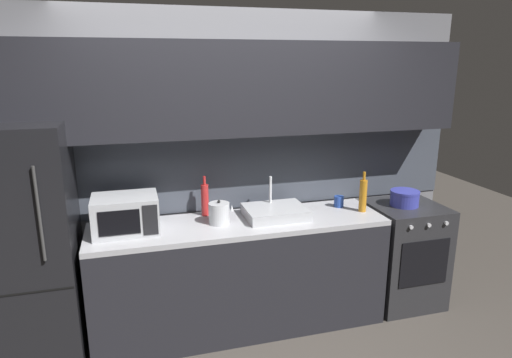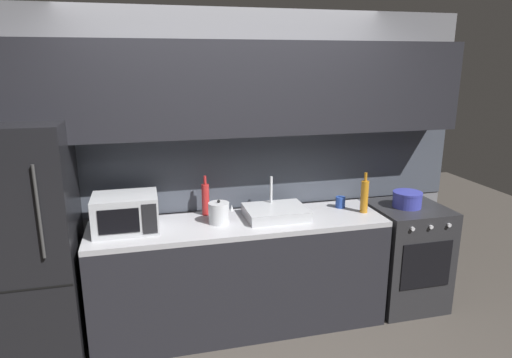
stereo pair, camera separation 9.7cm
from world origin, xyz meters
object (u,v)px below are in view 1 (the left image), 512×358
(refrigerator, at_px, (25,248))
(wine_bottle_amber, at_px, (363,195))
(oven_range, at_px, (403,253))
(cooking_pot, at_px, (405,198))
(microwave, at_px, (126,214))
(kettle, at_px, (219,213))
(mug_blue, at_px, (339,201))
(wine_bottle_red, at_px, (205,199))

(refrigerator, distance_m, wine_bottle_amber, 2.56)
(oven_range, bearing_deg, cooking_pot, 177.34)
(microwave, height_order, wine_bottle_amber, wine_bottle_amber)
(kettle, height_order, mug_blue, kettle)
(microwave, bearing_deg, kettle, -0.86)
(oven_range, bearing_deg, wine_bottle_amber, -175.57)
(wine_bottle_red, xyz_separation_m, mug_blue, (1.13, -0.10, -0.09))
(refrigerator, height_order, wine_bottle_red, refrigerator)
(refrigerator, relative_size, microwave, 3.74)
(wine_bottle_amber, relative_size, wine_bottle_red, 1.03)
(oven_range, bearing_deg, wine_bottle_red, 172.56)
(oven_range, relative_size, wine_bottle_amber, 2.69)
(cooking_pot, bearing_deg, oven_range, -2.66)
(microwave, distance_m, wine_bottle_amber, 1.87)
(kettle, relative_size, wine_bottle_amber, 0.58)
(refrigerator, xyz_separation_m, kettle, (1.36, 0.01, 0.12))
(microwave, distance_m, mug_blue, 1.75)
(oven_range, xyz_separation_m, cooking_pot, (-0.03, 0.00, 0.52))
(refrigerator, bearing_deg, wine_bottle_amber, -0.81)
(oven_range, bearing_deg, kettle, 179.67)
(wine_bottle_red, bearing_deg, wine_bottle_amber, -11.58)
(oven_range, xyz_separation_m, wine_bottle_amber, (-0.45, -0.03, 0.59))
(microwave, relative_size, wine_bottle_amber, 1.37)
(microwave, xyz_separation_m, wine_bottle_red, (0.61, 0.20, -0.00))
(refrigerator, height_order, kettle, refrigerator)
(kettle, xyz_separation_m, wine_bottle_red, (-0.07, 0.21, 0.05))
(wine_bottle_amber, bearing_deg, microwave, 178.33)
(microwave, height_order, wine_bottle_red, wine_bottle_red)
(oven_range, bearing_deg, refrigerator, 179.98)
(wine_bottle_amber, height_order, cooking_pot, wine_bottle_amber)
(kettle, bearing_deg, mug_blue, 6.30)
(refrigerator, xyz_separation_m, wine_bottle_red, (1.29, 0.22, 0.17))
(refrigerator, height_order, oven_range, refrigerator)
(wine_bottle_amber, relative_size, mug_blue, 3.58)
(wine_bottle_red, bearing_deg, cooking_pot, -7.52)
(kettle, bearing_deg, microwave, 179.14)
(wine_bottle_amber, xyz_separation_m, wine_bottle_red, (-1.26, 0.26, -0.01))
(kettle, relative_size, mug_blue, 2.08)
(wine_bottle_amber, bearing_deg, cooking_pot, 4.93)
(wine_bottle_amber, bearing_deg, refrigerator, 179.19)
(cooking_pot, bearing_deg, refrigerator, -180.00)
(refrigerator, bearing_deg, cooking_pot, 0.00)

